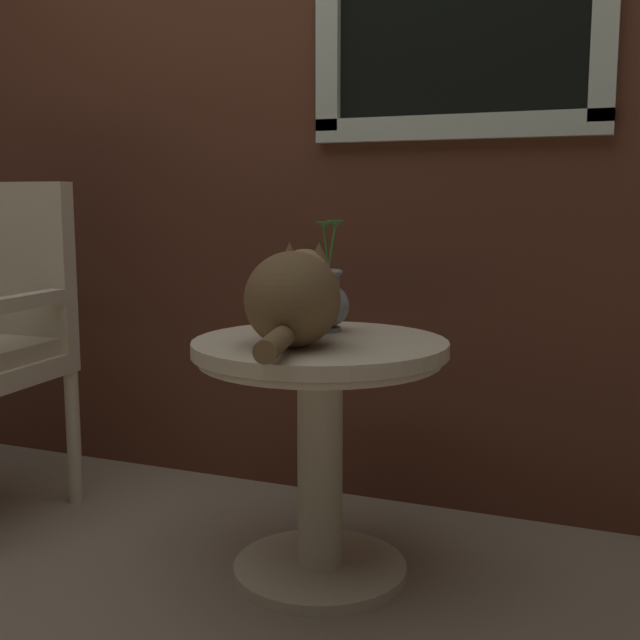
{
  "coord_description": "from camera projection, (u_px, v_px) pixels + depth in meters",
  "views": [
    {
      "loc": [
        1.02,
        -1.71,
        0.95
      ],
      "look_at": [
        0.29,
        0.1,
        0.66
      ],
      "focal_mm": 45.37,
      "sensor_mm": 36.0,
      "label": 1
    }
  ],
  "objects": [
    {
      "name": "wicker_side_table",
      "position": [
        320.0,
        410.0,
        2.0
      ],
      "size": [
        0.63,
        0.63,
        0.61
      ],
      "color": "beige",
      "rests_on": "ground_plane"
    },
    {
      "name": "ground_plane",
      "position": [
        202.0,
        571.0,
        2.08
      ],
      "size": [
        6.0,
        6.0,
        0.0
      ],
      "primitive_type": "plane",
      "color": "gray"
    },
    {
      "name": "pewter_vase_with_ivy",
      "position": [
        328.0,
        299.0,
        2.1
      ],
      "size": [
        0.11,
        0.11,
        0.29
      ],
      "color": "gray",
      "rests_on": "wicker_side_table"
    },
    {
      "name": "back_wall",
      "position": [
        309.0,
        83.0,
        2.51
      ],
      "size": [
        4.0,
        0.07,
        2.6
      ],
      "color": "#562D1E",
      "rests_on": "ground_plane"
    },
    {
      "name": "cat",
      "position": [
        294.0,
        296.0,
        1.89
      ],
      "size": [
        0.28,
        0.54,
        0.24
      ],
      "color": "brown",
      "rests_on": "wicker_side_table"
    }
  ]
}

